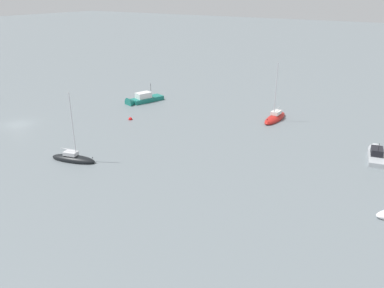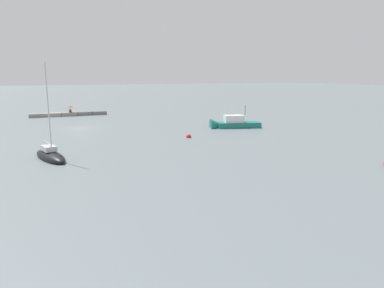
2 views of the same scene
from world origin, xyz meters
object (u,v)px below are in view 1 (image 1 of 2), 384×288
(motorboat_grey_far, at_px, (376,155))
(mooring_buoy_near, at_px, (130,119))
(sailboat_red_mid, at_px, (275,118))
(motorboat_teal_mid, at_px, (142,100))
(sailboat_black_far, at_px, (73,158))

(motorboat_grey_far, xyz_separation_m, mooring_buoy_near, (5.81, -37.37, -0.24))
(sailboat_red_mid, relative_size, motorboat_teal_mid, 1.26)
(mooring_buoy_near, bearing_deg, motorboat_teal_mid, -149.84)
(sailboat_red_mid, relative_size, mooring_buoy_near, 15.46)
(sailboat_red_mid, height_order, motorboat_teal_mid, sailboat_red_mid)
(motorboat_grey_far, relative_size, mooring_buoy_near, 9.57)
(sailboat_black_far, bearing_deg, mooring_buoy_near, -178.63)
(sailboat_black_far, distance_m, mooring_buoy_near, 17.43)
(sailboat_black_far, xyz_separation_m, motorboat_grey_far, (-22.45, 32.17, 0.04))
(motorboat_grey_far, bearing_deg, sailboat_black_far, -156.86)
(sailboat_red_mid, bearing_deg, motorboat_grey_far, 155.68)
(motorboat_grey_far, bearing_deg, motorboat_teal_mid, 163.59)
(sailboat_red_mid, distance_m, motorboat_teal_mid, 26.04)
(motorboat_teal_mid, bearing_deg, sailboat_red_mid, -154.05)
(sailboat_black_far, bearing_deg, motorboat_grey_far, 108.92)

